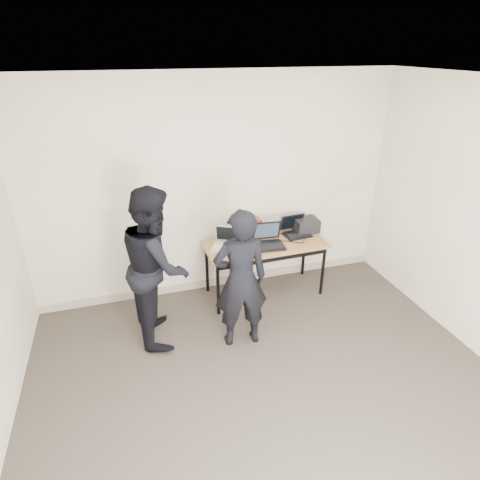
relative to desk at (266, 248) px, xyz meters
name	(u,v)px	position (x,y,z in m)	size (l,w,h in m)	color
room	(291,285)	(-0.51, -1.87, 0.69)	(4.60, 4.60, 2.80)	#3D342E
desk	(266,248)	(0.00, 0.00, 0.00)	(1.52, 0.69, 0.72)	olive
laptop_beige	(226,245)	(-0.50, 0.01, 0.11)	(0.42, 0.42, 0.26)	beige
laptop_center	(268,240)	(0.02, -0.05, 0.12)	(0.38, 0.37, 0.27)	black
laptop_right	(295,230)	(0.46, 0.15, 0.11)	(0.36, 0.34, 0.24)	black
leather_satchel	(246,229)	(-0.18, 0.23, 0.19)	(0.37, 0.19, 0.25)	#5D3018
tissue	(249,217)	(-0.15, 0.23, 0.34)	(0.13, 0.10, 0.08)	white
equipment_box	(306,225)	(0.63, 0.19, 0.15)	(0.30, 0.25, 0.17)	black
power_brick	(253,251)	(-0.22, -0.17, 0.08)	(0.09, 0.06, 0.03)	black
cables	(269,243)	(0.04, 0.00, 0.06)	(1.15, 0.41, 0.01)	silver
person_typist	(241,280)	(-0.57, -0.81, 0.11)	(0.56, 0.37, 1.55)	black
person_observer	(156,265)	(-1.37, -0.40, 0.20)	(0.84, 0.65, 1.72)	black
baseboard	(219,281)	(-0.51, 0.37, -0.61)	(4.50, 0.03, 0.10)	#A49888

